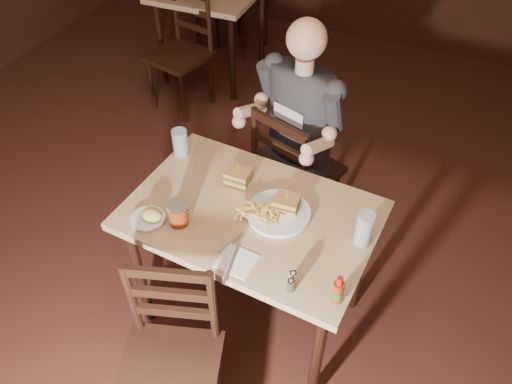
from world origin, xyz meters
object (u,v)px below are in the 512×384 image
at_px(bg_chair_far, 241,2).
at_px(diner, 297,106).
at_px(chair_near, 168,373).
at_px(syrup_dispenser, 178,213).
at_px(chair_far, 298,170).
at_px(hot_sauce, 338,289).
at_px(glass_left, 180,143).
at_px(glass_right, 364,229).
at_px(side_plate, 148,220).
at_px(dinner_plate, 278,214).
at_px(main_table, 251,227).
at_px(bg_chair_near, 178,55).

bearing_deg(bg_chair_far, diner, 136.47).
relative_size(chair_near, syrup_dispenser, 7.67).
relative_size(chair_far, diner, 1.00).
bearing_deg(hot_sauce, glass_left, 152.67).
bearing_deg(diner, glass_right, -31.75).
distance_m(chair_far, bg_chair_far, 2.36).
xyz_separation_m(syrup_dispenser, side_plate, (-0.13, -0.05, -0.05)).
height_order(bg_chair_far, dinner_plate, bg_chair_far).
bearing_deg(syrup_dispenser, glass_right, 19.45).
distance_m(chair_near, hot_sauce, 0.77).
distance_m(bg_chair_far, glass_left, 2.61).
bearing_deg(side_plate, main_table, 30.81).
distance_m(main_table, glass_left, 0.56).
height_order(glass_left, side_plate, glass_left).
bearing_deg(chair_far, syrup_dispenser, 93.04).
bearing_deg(main_table, dinner_plate, 17.54).
distance_m(glass_left, glass_right, 0.98).
height_order(glass_right, syrup_dispenser, glass_right).
relative_size(bg_chair_far, syrup_dispenser, 7.62).
xyz_separation_m(chair_far, glass_left, (-0.45, -0.47, 0.39)).
xyz_separation_m(main_table, bg_chair_far, (-1.34, 2.65, -0.24)).
relative_size(chair_near, dinner_plate, 3.21).
height_order(chair_near, glass_right, glass_right).
bearing_deg(chair_far, side_plate, 86.52).
height_order(main_table, diner, diner).
xyz_separation_m(diner, dinner_plate, (0.16, -0.61, -0.13)).
bearing_deg(chair_far, main_table, 109.97).
relative_size(bg_chair_far, hot_sauce, 6.32).
bearing_deg(side_plate, glass_left, 102.64).
xyz_separation_m(main_table, syrup_dispenser, (-0.26, -0.18, 0.15)).
relative_size(chair_far, glass_right, 5.49).
bearing_deg(chair_near, bg_chair_near, 101.64).
bearing_deg(bg_chair_far, glass_left, 122.98).
distance_m(dinner_plate, glass_right, 0.38).
bearing_deg(glass_right, hot_sauce, -91.05).
bearing_deg(glass_left, hot_sauce, -27.33).
relative_size(diner, glass_left, 6.43).
distance_m(bg_chair_far, diner, 2.43).
height_order(chair_far, chair_near, chair_far).
height_order(bg_chair_far, diner, diner).
xyz_separation_m(glass_left, side_plate, (0.10, -0.45, -0.06)).
bearing_deg(glass_right, diner, 130.82).
bearing_deg(diner, syrup_dispenser, -86.80).
distance_m(bg_chair_near, syrup_dispenser, 2.08).
bearing_deg(main_table, hot_sauce, -30.03).
height_order(main_table, chair_near, chair_near).
xyz_separation_m(bg_chair_far, hot_sauce, (1.82, -2.93, 0.40)).
xyz_separation_m(bg_chair_far, syrup_dispenser, (1.09, -2.83, 0.39)).
bearing_deg(bg_chair_far, dinner_plate, 132.61).
height_order(chair_near, syrup_dispenser, syrup_dispenser).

